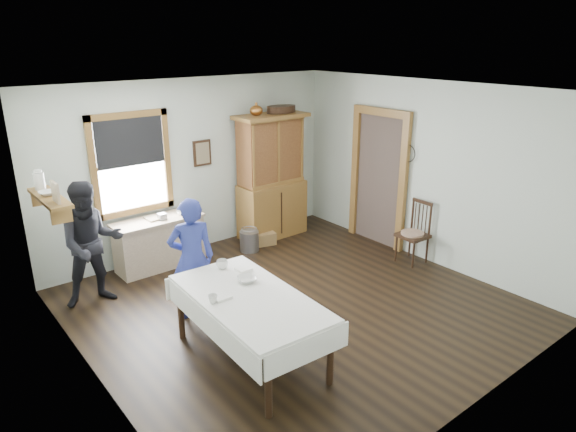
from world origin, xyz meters
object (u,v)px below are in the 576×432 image
Objects in this scene: spindle_chair at (413,233)px; wicker_basket at (264,238)px; dining_table at (250,328)px; china_hutch at (272,177)px; figure_dark at (92,248)px; pail at (249,241)px; work_counter at (159,243)px; woman_blue at (192,263)px.

spindle_chair reaches higher than wicker_basket.
china_hutch is at bearing 49.24° from dining_table.
wicker_basket is 2.92m from figure_dark.
china_hutch reaches higher than spindle_chair.
wicker_basket is (-0.36, -0.26, -0.94)m from china_hutch.
figure_dark reaches higher than spindle_chair.
pail is at bearing -169.36° from wicker_basket.
work_counter is 1.76m from wicker_basket.
spindle_chair is (3.05, -2.25, 0.10)m from work_counter.
china_hutch is 1.04m from wicker_basket.
china_hutch reaches higher than dining_table.
woman_blue is (-2.03, -1.31, 0.60)m from wicker_basket.
spindle_chair is (0.97, -2.23, -0.56)m from china_hutch.
dining_table reaches higher than pail.
work_counter is 1.38× the size of spindle_chair.
pail is (1.67, 2.44, -0.21)m from dining_table.
pail is at bearing -156.09° from china_hutch.
dining_table is at bearing -124.45° from pail.
spindle_chair is at bearing -37.13° from work_counter.
china_hutch is 2.18× the size of spindle_chair.
pail is (1.38, -0.34, -0.21)m from work_counter.
work_counter is at bearing 178.83° from china_hutch.
spindle_chair is at bearing -48.71° from pail.
pail is 2.16m from woman_blue.
woman_blue is at bearing -101.58° from work_counter.
woman_blue is 0.94× the size of figure_dark.
work_counter is at bearing 165.98° from pail.
figure_dark is at bearing -176.45° from pail.
dining_table is 5.48× the size of wicker_basket.
woman_blue is 1.36m from figure_dark.
spindle_chair reaches higher than dining_table.
spindle_chair is 3.43m from woman_blue.
pail reaches higher than wicker_basket.
china_hutch is at bearing -128.26° from woman_blue.
pail is at bearing 55.55° from dining_table.
dining_table is 1.26× the size of figure_dark.
dining_table is at bearing -131.32° from china_hutch.
china_hutch is 1.10× the size of dining_table.
dining_table is at bearing -96.80° from work_counter.
work_counter is at bearing 83.90° from dining_table.
work_counter is 3.82× the size of wicker_basket.
china_hutch is 1.48× the size of woman_blue.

